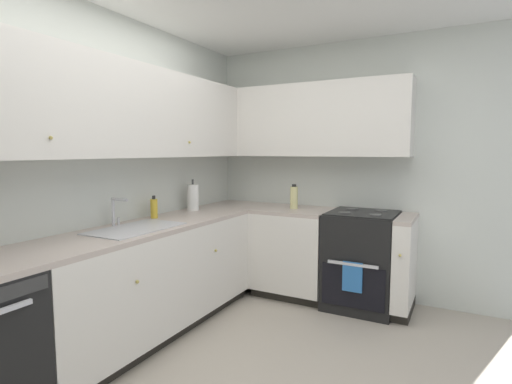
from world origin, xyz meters
The scene contains 14 objects.
wall_back centered at (0.00, 1.47, 1.26)m, with size 4.19×0.05×2.52m, color silver.
wall_right centered at (2.07, 0.00, 1.26)m, with size 0.05×3.00×2.52m, color silver.
lower_cabinets_back centered at (0.41, 1.15, 0.43)m, with size 2.07×0.62×0.85m.
countertop_back centered at (0.40, 1.15, 0.86)m, with size 3.28×0.60×0.04m, color #B7A89E.
lower_cabinets_right centered at (1.75, 0.31, 0.43)m, with size 0.62×1.49×0.85m.
countertop_right centered at (1.74, 0.31, 0.86)m, with size 0.60×1.49×0.03m.
oven_range centered at (1.76, -0.19, 0.45)m, with size 0.68×0.62×1.03m.
upper_cabinets_back centered at (0.24, 1.29, 1.75)m, with size 2.96×0.34×0.70m.
upper_cabinets_right centered at (1.88, 0.43, 1.75)m, with size 0.32×2.03×0.70m.
sink centered at (0.23, 1.12, 0.84)m, with size 0.69×0.40×0.10m.
faucet centered at (0.24, 1.33, 1.01)m, with size 0.07×0.16×0.22m.
soap_bottle centered at (0.66, 1.33, 0.97)m, with size 0.06×0.06×0.19m.
paper_towel_roll centered at (1.18, 1.31, 1.01)m, with size 0.11×0.11×0.31m.
oil_bottle centered at (1.74, 0.49, 0.99)m, with size 0.08×0.08×0.24m.
Camera 1 is at (-1.88, -1.00, 1.45)m, focal length 27.73 mm.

